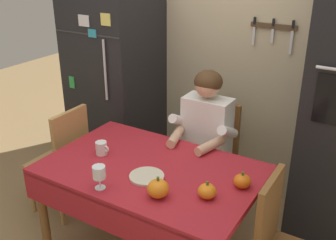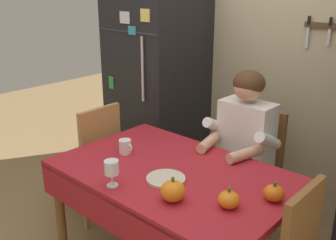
{
  "view_description": "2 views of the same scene",
  "coord_description": "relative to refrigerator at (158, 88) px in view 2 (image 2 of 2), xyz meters",
  "views": [
    {
      "loc": [
        1.26,
        -1.76,
        2.06
      ],
      "look_at": [
        0.03,
        0.26,
        1.02
      ],
      "focal_mm": 42.36,
      "sensor_mm": 36.0,
      "label": 1
    },
    {
      "loc": [
        1.37,
        -1.46,
        1.78
      ],
      "look_at": [
        -0.14,
        0.21,
        0.99
      ],
      "focal_mm": 42.08,
      "sensor_mm": 36.0,
      "label": 2
    }
  ],
  "objects": [
    {
      "name": "back_wall_assembly",
      "position": [
        1.0,
        0.39,
        0.4
      ],
      "size": [
        3.7,
        0.13,
        2.6
      ],
      "color": "#BCAD89",
      "rests_on": "ground"
    },
    {
      "name": "seated_person",
      "position": [
        1.04,
        -0.28,
        -0.16
      ],
      "size": [
        0.47,
        0.55,
        1.25
      ],
      "color": "#38384C",
      "rests_on": "ground"
    },
    {
      "name": "coffee_mug",
      "position": [
        0.56,
        -0.89,
        -0.11
      ],
      "size": [
        0.11,
        0.08,
        0.09
      ],
      "color": "white",
      "rests_on": "dining_table"
    },
    {
      "name": "refrigerator",
      "position": [
        0.0,
        0.0,
        0.0
      ],
      "size": [
        0.68,
        0.71,
        1.8
      ],
      "color": "black",
      "rests_on": "ground"
    },
    {
      "name": "serving_tray",
      "position": [
        1.0,
        -0.98,
        -0.15
      ],
      "size": [
        0.22,
        0.22,
        0.02
      ],
      "primitive_type": "cylinder",
      "color": "beige",
      "rests_on": "dining_table"
    },
    {
      "name": "dining_table",
      "position": [
        0.95,
        -0.88,
        -0.24
      ],
      "size": [
        1.4,
        0.9,
        0.74
      ],
      "color": "brown",
      "rests_on": "ground"
    },
    {
      "name": "pumpkin_large",
      "position": [
        1.17,
        -1.12,
        -0.11
      ],
      "size": [
        0.13,
        0.13,
        0.13
      ],
      "color": "orange",
      "rests_on": "dining_table"
    },
    {
      "name": "wine_glass",
      "position": [
        0.83,
        -1.22,
        -0.06
      ],
      "size": [
        0.08,
        0.08,
        0.15
      ],
      "color": "white",
      "rests_on": "dining_table"
    },
    {
      "name": "chair_behind_person",
      "position": [
        1.04,
        -0.09,
        -0.39
      ],
      "size": [
        0.4,
        0.4,
        0.93
      ],
      "color": "brown",
      "rests_on": "ground"
    },
    {
      "name": "chair_left_side",
      "position": [
        0.05,
        -0.77,
        -0.39
      ],
      "size": [
        0.4,
        0.4,
        0.93
      ],
      "color": "tan",
      "rests_on": "ground"
    },
    {
      "name": "pumpkin_medium",
      "position": [
        1.54,
        -0.77,
        -0.12
      ],
      "size": [
        0.11,
        0.11,
        0.11
      ],
      "color": "orange",
      "rests_on": "dining_table"
    },
    {
      "name": "pumpkin_small",
      "position": [
        1.41,
        -0.98,
        -0.12
      ],
      "size": [
        0.11,
        0.11,
        0.11
      ],
      "color": "orange",
      "rests_on": "dining_table"
    }
  ]
}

